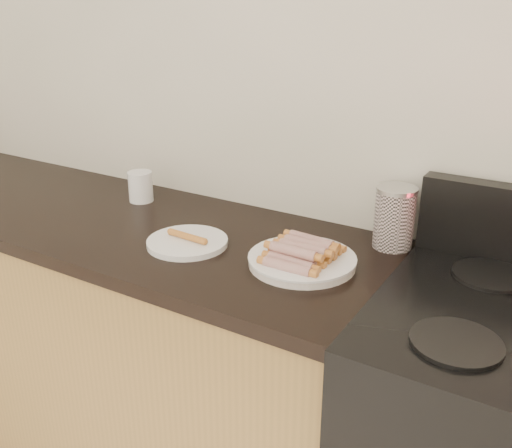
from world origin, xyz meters
The scene contains 11 objects.
wall_back centered at (0.00, 2.00, 1.30)m, with size 4.00×0.04×2.60m, color silver.
cabinet_base centered at (-0.70, 1.69, 0.43)m, with size 2.20×0.59×0.86m, color olive.
counter_slab centered at (-0.70, 1.69, 0.88)m, with size 2.20×0.62×0.04m, color black.
burner_near_left centered at (0.61, 1.51, 0.92)m, with size 0.18×0.18×0.01m, color black.
burner_far_left centered at (0.61, 1.84, 0.92)m, with size 0.18×0.18×0.01m, color black.
main_plate centered at (0.18, 1.69, 0.91)m, with size 0.28×0.28×0.02m, color white.
side_plate centered at (-0.15, 1.63, 0.91)m, with size 0.23×0.23×0.02m, color white.
hotdog_pile centered at (0.18, 1.69, 0.94)m, with size 0.13×0.21×0.05m.
plain_sausages centered at (-0.15, 1.63, 0.93)m, with size 0.13×0.03×0.02m.
canister centered at (0.34, 1.92, 0.99)m, with size 0.11×0.11×0.17m.
mug centered at (-0.51, 1.84, 0.95)m, with size 0.08×0.08×0.10m, color white.
Camera 1 is at (0.77, 0.49, 1.55)m, focal length 40.00 mm.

